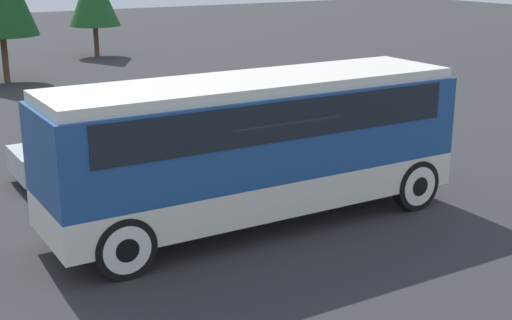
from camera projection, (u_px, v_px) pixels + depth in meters
ground_plane at (256, 223)px, 15.53m from camera, size 120.00×120.00×0.00m
tour_bus at (260, 137)px, 15.04m from camera, size 9.08×2.52×3.20m
parked_car_near at (96, 149)px, 18.58m from camera, size 4.27×1.87×1.49m
parked_car_mid at (256, 131)px, 20.72m from camera, size 4.11×1.93×1.40m
parked_car_far at (173, 113)px, 23.03m from camera, size 4.66×1.89×1.40m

